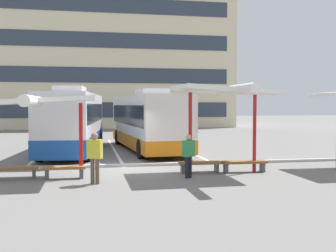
{
  "coord_description": "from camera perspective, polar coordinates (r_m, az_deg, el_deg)",
  "views": [
    {
      "loc": [
        -1.5,
        -17.35,
        2.68
      ],
      "look_at": [
        2.34,
        2.61,
        1.65
      ],
      "focal_mm": 44.33,
      "sensor_mm": 36.0,
      "label": 1
    }
  ],
  "objects": [
    {
      "name": "ground_plane",
      "position": [
        17.62,
        -5.92,
        -5.86
      ],
      "size": [
        160.0,
        160.0,
        0.0
      ],
      "primitive_type": "plane",
      "color": "slate"
    },
    {
      "name": "terminal_building",
      "position": [
        53.58,
        -9.31,
        8.34
      ],
      "size": [
        31.59,
        13.13,
        18.28
      ],
      "color": "beige",
      "rests_on": "ground"
    },
    {
      "name": "coach_bus_0",
      "position": [
        23.69,
        -12.83,
        0.42
      ],
      "size": [
        3.5,
        10.73,
        3.65
      ],
      "color": "silver",
      "rests_on": "ground"
    },
    {
      "name": "coach_bus_1",
      "position": [
        24.7,
        -2.91,
        0.54
      ],
      "size": [
        3.4,
        11.25,
        3.58
      ],
      "color": "silver",
      "rests_on": "ground"
    },
    {
      "name": "lane_stripe_0",
      "position": [
        25.04,
        -16.92,
        -3.35
      ],
      "size": [
        0.16,
        14.0,
        0.01
      ],
      "primitive_type": "cube",
      "color": "white",
      "rests_on": "ground"
    },
    {
      "name": "lane_stripe_1",
      "position": [
        24.95,
        -7.4,
        -3.27
      ],
      "size": [
        0.16,
        14.0,
        0.01
      ],
      "primitive_type": "cube",
      "color": "white",
      "rests_on": "ground"
    },
    {
      "name": "lane_stripe_2",
      "position": [
        25.53,
        1.93,
        -3.11
      ],
      "size": [
        0.16,
        14.0,
        0.01
      ],
      "primitive_type": "cube",
      "color": "white",
      "rests_on": "ground"
    },
    {
      "name": "waiting_shelter_1",
      "position": [
        15.36,
        -17.56,
        3.1
      ],
      "size": [
        4.0,
        4.98,
        3.01
      ],
      "color": "red",
      "rests_on": "ground"
    },
    {
      "name": "bench_1",
      "position": [
        15.99,
        -20.5,
        -5.71
      ],
      "size": [
        1.75,
        0.58,
        0.45
      ],
      "color": "brown",
      "rests_on": "ground"
    },
    {
      "name": "bench_2",
      "position": [
        15.62,
        -14.05,
        -5.83
      ],
      "size": [
        1.54,
        0.45,
        0.45
      ],
      "color": "brown",
      "rests_on": "ground"
    },
    {
      "name": "waiting_shelter_2",
      "position": [
        16.16,
        7.9,
        4.58
      ],
      "size": [
        3.65,
        4.86,
        3.44
      ],
      "color": "red",
      "rests_on": "ground"
    },
    {
      "name": "bench_3",
      "position": [
        16.46,
        4.37,
        -5.29
      ],
      "size": [
        1.69,
        0.5,
        0.45
      ],
      "color": "brown",
      "rests_on": "ground"
    },
    {
      "name": "bench_4",
      "position": [
        16.88,
        10.44,
        -5.11
      ],
      "size": [
        1.84,
        0.49,
        0.45
      ],
      "color": "brown",
      "rests_on": "ground"
    },
    {
      "name": "platform_kerb",
      "position": [
        18.22,
        -6.09,
        -5.38
      ],
      "size": [
        44.0,
        0.24,
        0.12
      ],
      "primitive_type": "cube",
      "color": "#ADADA8",
      "rests_on": "ground"
    },
    {
      "name": "waiting_passenger_1",
      "position": [
        14.28,
        -10.04,
        -3.81
      ],
      "size": [
        0.55,
        0.42,
        1.75
      ],
      "color": "brown",
      "rests_on": "ground"
    },
    {
      "name": "waiting_passenger_2",
      "position": [
        15.23,
        2.82,
        -3.75
      ],
      "size": [
        0.51,
        0.42,
        1.6
      ],
      "color": "black",
      "rests_on": "ground"
    }
  ]
}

